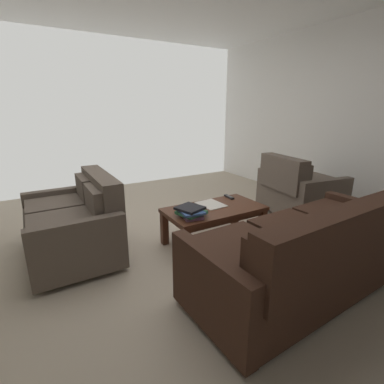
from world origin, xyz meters
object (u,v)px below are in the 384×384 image
(armchair_side, at_px, (298,190))
(book_stack, at_px, (191,212))
(coffee_table, at_px, (214,213))
(loose_magazine, at_px, (211,204))
(tv_remote, at_px, (229,197))
(sofa_main, at_px, (309,252))
(loveseat_near, at_px, (76,222))

(armchair_side, xyz_separation_m, book_stack, (1.82, 0.21, 0.10))
(coffee_table, height_order, loose_magazine, loose_magazine)
(tv_remote, xyz_separation_m, loose_magazine, (0.33, 0.10, -0.01))
(book_stack, relative_size, loose_magazine, 1.00)
(coffee_table, bearing_deg, loose_magazine, -103.37)
(coffee_table, xyz_separation_m, tv_remote, (-0.35, -0.20, 0.08))
(coffee_table, relative_size, book_stack, 3.48)
(sofa_main, relative_size, loose_magazine, 6.34)
(armchair_side, xyz_separation_m, loose_magazine, (1.45, 0.02, 0.05))
(book_stack, bearing_deg, loose_magazine, -152.25)
(armchair_side, height_order, book_stack, armchair_side)
(loveseat_near, bearing_deg, sofa_main, 132.43)
(armchair_side, xyz_separation_m, tv_remote, (1.12, -0.08, 0.06))
(loveseat_near, relative_size, coffee_table, 1.12)
(loose_magazine, bearing_deg, sofa_main, -87.94)
(armchair_side, distance_m, loose_magazine, 1.45)
(armchair_side, height_order, loose_magazine, armchair_side)
(sofa_main, height_order, loveseat_near, sofa_main)
(tv_remote, bearing_deg, armchair_side, 175.81)
(sofa_main, xyz_separation_m, armchair_side, (-1.34, -1.23, 0.00))
(book_stack, xyz_separation_m, loose_magazine, (-0.38, -0.20, -0.05))
(book_stack, height_order, loose_magazine, book_stack)
(coffee_table, bearing_deg, armchair_side, -175.42)
(book_stack, distance_m, loose_magazine, 0.43)
(sofa_main, distance_m, tv_remote, 1.33)
(sofa_main, xyz_separation_m, loose_magazine, (0.10, -1.21, 0.05))
(armchair_side, bearing_deg, coffee_table, 4.58)
(loveseat_near, xyz_separation_m, armchair_side, (-2.81, 0.37, 0.01))
(tv_remote, relative_size, loose_magazine, 0.53)
(coffee_table, xyz_separation_m, loose_magazine, (-0.02, -0.10, 0.07))
(book_stack, distance_m, tv_remote, 0.77)
(sofa_main, bearing_deg, tv_remote, -99.74)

